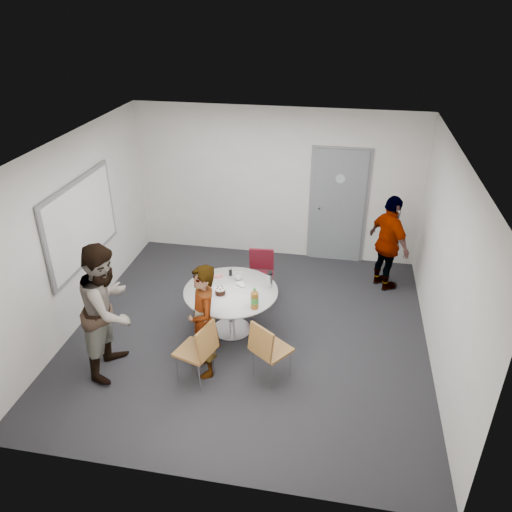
% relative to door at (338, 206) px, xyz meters
% --- Properties ---
extents(floor, '(5.00, 5.00, 0.00)m').
position_rel_door_xyz_m(floor, '(-1.10, -2.48, -1.03)').
color(floor, black).
rests_on(floor, ground).
extents(ceiling, '(5.00, 5.00, 0.00)m').
position_rel_door_xyz_m(ceiling, '(-1.10, -2.48, 1.67)').
color(ceiling, silver).
rests_on(ceiling, wall_back).
extents(wall_back, '(5.00, 0.00, 5.00)m').
position_rel_door_xyz_m(wall_back, '(-1.10, 0.02, 0.32)').
color(wall_back, silver).
rests_on(wall_back, floor).
extents(wall_left, '(0.00, 5.00, 5.00)m').
position_rel_door_xyz_m(wall_left, '(-3.60, -2.48, 0.32)').
color(wall_left, silver).
rests_on(wall_left, floor).
extents(wall_right, '(0.00, 5.00, 5.00)m').
position_rel_door_xyz_m(wall_right, '(1.40, -2.48, 0.32)').
color(wall_right, silver).
rests_on(wall_right, floor).
extents(wall_front, '(5.00, 0.00, 5.00)m').
position_rel_door_xyz_m(wall_front, '(-1.10, -4.98, 0.32)').
color(wall_front, silver).
rests_on(wall_front, floor).
extents(door, '(1.02, 0.17, 2.12)m').
position_rel_door_xyz_m(door, '(0.00, 0.00, 0.00)').
color(door, slate).
rests_on(door, wall_back).
extents(whiteboard, '(0.04, 1.90, 1.25)m').
position_rel_door_xyz_m(whiteboard, '(-3.56, -2.28, 0.42)').
color(whiteboard, gray).
rests_on(whiteboard, wall_left).
extents(table, '(1.31, 1.31, 1.00)m').
position_rel_door_xyz_m(table, '(-1.33, -2.49, -0.43)').
color(table, silver).
rests_on(table, floor).
extents(chair_near_left, '(0.55, 0.52, 0.87)m').
position_rel_door_xyz_m(chair_near_left, '(-1.49, -3.58, -0.50)').
color(chair_near_left, brown).
rests_on(chair_near_left, floor).
extents(chair_near_right, '(0.58, 0.59, 0.85)m').
position_rel_door_xyz_m(chair_near_right, '(-0.69, -3.41, -0.51)').
color(chair_near_right, brown).
rests_on(chair_near_right, floor).
extents(chair_far, '(0.43, 0.46, 0.84)m').
position_rel_door_xyz_m(chair_far, '(-1.09, -1.55, -0.52)').
color(chair_far, '#5C121D').
rests_on(chair_far, floor).
extents(person_main, '(0.59, 0.67, 1.54)m').
position_rel_door_xyz_m(person_main, '(-1.49, -3.37, -0.26)').
color(person_main, '#A5C6EA').
rests_on(person_main, floor).
extents(person_left, '(0.69, 0.88, 1.79)m').
position_rel_door_xyz_m(person_left, '(-2.68, -3.50, -0.13)').
color(person_left, white).
rests_on(person_left, floor).
extents(person_right, '(0.84, 1.00, 1.60)m').
position_rel_door_xyz_m(person_right, '(0.85, -0.84, -0.23)').
color(person_right, black).
rests_on(person_right, floor).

